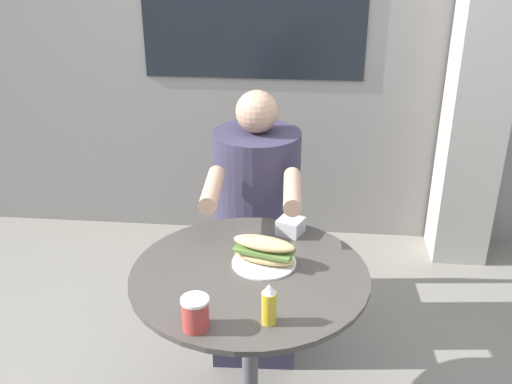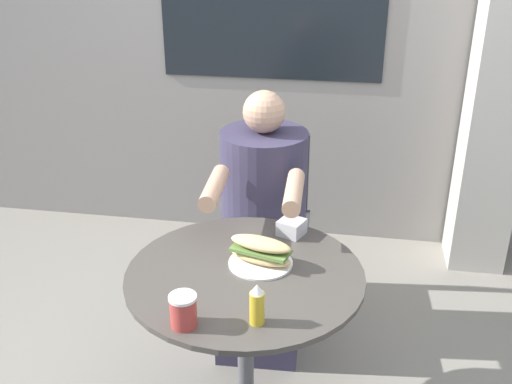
{
  "view_description": "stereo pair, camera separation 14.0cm",
  "coord_description": "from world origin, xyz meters",
  "px_view_note": "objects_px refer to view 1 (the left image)",
  "views": [
    {
      "loc": [
        0.19,
        -1.74,
        1.85
      ],
      "look_at": [
        0.0,
        0.23,
        0.93
      ],
      "focal_mm": 42.0,
      "sensor_mm": 36.0,
      "label": 1
    },
    {
      "loc": [
        0.33,
        -1.72,
        1.85
      ],
      "look_at": [
        0.0,
        0.23,
        0.93
      ],
      "focal_mm": 42.0,
      "sensor_mm": 36.0,
      "label": 2
    }
  ],
  "objects_px": {
    "diner_chair": "(262,204)",
    "sandwich_on_plate": "(264,252)",
    "seated_diner": "(256,239)",
    "condiment_bottle": "(269,304)",
    "drink_cup": "(195,313)",
    "cafe_table": "(250,317)"
  },
  "relations": [
    {
      "from": "diner_chair",
      "to": "sandwich_on_plate",
      "type": "relative_size",
      "value": 3.65
    },
    {
      "from": "seated_diner",
      "to": "condiment_bottle",
      "type": "distance_m",
      "value": 0.94
    },
    {
      "from": "seated_diner",
      "to": "sandwich_on_plate",
      "type": "bearing_deg",
      "value": 95.75
    },
    {
      "from": "diner_chair",
      "to": "seated_diner",
      "type": "distance_m",
      "value": 0.35
    },
    {
      "from": "seated_diner",
      "to": "condiment_bottle",
      "type": "xyz_separation_m",
      "value": [
        0.12,
        -0.89,
        0.28
      ]
    },
    {
      "from": "seated_diner",
      "to": "sandwich_on_plate",
      "type": "distance_m",
      "value": 0.62
    },
    {
      "from": "seated_diner",
      "to": "drink_cup",
      "type": "xyz_separation_m",
      "value": [
        -0.09,
        -0.93,
        0.27
      ]
    },
    {
      "from": "cafe_table",
      "to": "condiment_bottle",
      "type": "relative_size",
      "value": 6.03
    },
    {
      "from": "seated_diner",
      "to": "condiment_bottle",
      "type": "height_order",
      "value": "seated_diner"
    },
    {
      "from": "cafe_table",
      "to": "diner_chair",
      "type": "xyz_separation_m",
      "value": [
        -0.04,
        0.97,
        -0.02
      ]
    },
    {
      "from": "sandwich_on_plate",
      "to": "condiment_bottle",
      "type": "xyz_separation_m",
      "value": [
        0.04,
        -0.33,
        0.02
      ]
    },
    {
      "from": "diner_chair",
      "to": "seated_diner",
      "type": "height_order",
      "value": "seated_diner"
    },
    {
      "from": "cafe_table",
      "to": "diner_chair",
      "type": "height_order",
      "value": "diner_chair"
    },
    {
      "from": "seated_diner",
      "to": "drink_cup",
      "type": "relative_size",
      "value": 11.37
    },
    {
      "from": "diner_chair",
      "to": "condiment_bottle",
      "type": "distance_m",
      "value": 1.27
    },
    {
      "from": "drink_cup",
      "to": "condiment_bottle",
      "type": "height_order",
      "value": "condiment_bottle"
    },
    {
      "from": "drink_cup",
      "to": "condiment_bottle",
      "type": "xyz_separation_m",
      "value": [
        0.21,
        0.05,
        0.01
      ]
    },
    {
      "from": "diner_chair",
      "to": "cafe_table",
      "type": "bearing_deg",
      "value": 89.94
    },
    {
      "from": "condiment_bottle",
      "to": "sandwich_on_plate",
      "type": "bearing_deg",
      "value": 97.35
    },
    {
      "from": "sandwich_on_plate",
      "to": "diner_chair",
      "type": "bearing_deg",
      "value": 95.44
    },
    {
      "from": "seated_diner",
      "to": "drink_cup",
      "type": "distance_m",
      "value": 0.98
    },
    {
      "from": "cafe_table",
      "to": "sandwich_on_plate",
      "type": "relative_size",
      "value": 3.47
    }
  ]
}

